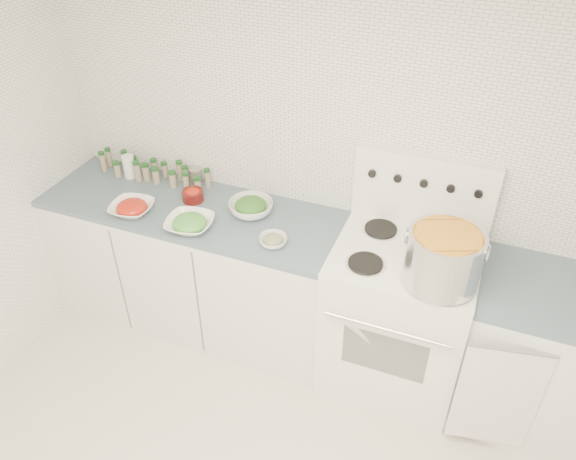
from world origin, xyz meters
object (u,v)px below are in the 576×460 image
at_px(stove, 398,313).
at_px(bowl_snowpea, 190,223).
at_px(bowl_tomato, 132,208).
at_px(stock_pot, 444,256).

distance_m(stove, bowl_snowpea, 1.29).
bearing_deg(bowl_tomato, stove, 6.25).
relative_size(bowl_tomato, bowl_snowpea, 0.92).
bearing_deg(bowl_snowpea, bowl_tomato, 177.79).
relative_size(stove, bowl_tomato, 4.93).
distance_m(stove, stock_pot, 0.65).
bearing_deg(bowl_tomato, bowl_snowpea, -2.21).
height_order(stove, bowl_tomato, stove).
relative_size(stock_pot, bowl_snowpea, 1.29).
xyz_separation_m(stove, bowl_tomato, (-1.59, -0.17, 0.44)).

